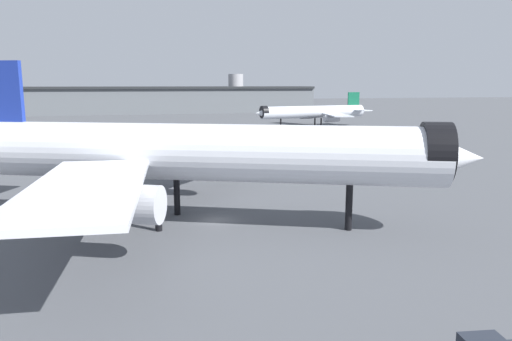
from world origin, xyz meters
TOP-DOWN VIEW (x-y plane):
  - ground at (0.00, 0.00)m, footprint 900.00×900.00m
  - airliner_near_gate at (-3.18, -0.16)m, footprint 62.40×55.59m
  - airliner_far_taxiway at (54.11, 116.48)m, footprint 47.49×42.87m
  - terminal_building at (-3.67, 218.18)m, footprint 182.43×27.26m
  - baggage_tug_wing at (-5.46, 36.16)m, footprint 3.57×2.91m

SIDE VIEW (x-z plane):
  - ground at x=0.00m, z-range 0.00..0.00m
  - baggage_tug_wing at x=-5.46m, z-range 0.05..1.90m
  - airliner_far_taxiway at x=54.11m, z-range -0.77..12.17m
  - terminal_building at x=-3.67m, z-range -3.33..18.22m
  - airliner_near_gate at x=-3.18m, z-range -1.12..17.77m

